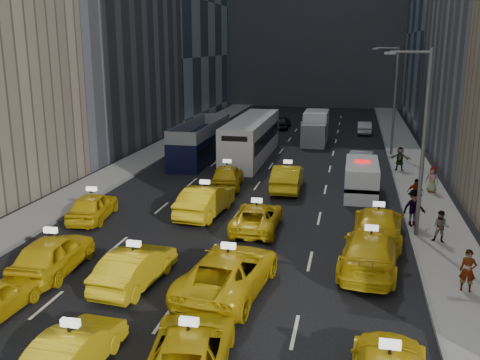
# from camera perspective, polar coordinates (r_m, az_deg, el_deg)

# --- Properties ---
(ground) EXTENTS (160.00, 160.00, 0.00)m
(ground) POSITION_cam_1_polar(r_m,az_deg,el_deg) (17.60, -10.34, -17.32)
(ground) COLOR black
(ground) RESTS_ON ground
(sidewalk_west) EXTENTS (3.00, 90.00, 0.15)m
(sidewalk_west) POSITION_cam_1_polar(r_m,az_deg,el_deg) (43.11, -10.84, 1.92)
(sidewalk_west) COLOR gray
(sidewalk_west) RESTS_ON ground
(sidewalk_east) EXTENTS (3.00, 90.00, 0.15)m
(sidewalk_east) POSITION_cam_1_polar(r_m,az_deg,el_deg) (40.07, 18.09, 0.52)
(sidewalk_east) COLOR gray
(sidewalk_east) RESTS_ON ground
(curb_west) EXTENTS (0.15, 90.00, 0.18)m
(curb_west) POSITION_cam_1_polar(r_m,az_deg,el_deg) (42.57, -9.03, 1.86)
(curb_west) COLOR slate
(curb_west) RESTS_ON ground
(curb_east) EXTENTS (0.15, 90.00, 0.18)m
(curb_east) POSITION_cam_1_polar(r_m,az_deg,el_deg) (39.93, 16.03, 0.65)
(curb_east) COLOR slate
(curb_east) RESTS_ON ground
(streetlight_near) EXTENTS (2.15, 0.22, 9.00)m
(streetlight_near) POSITION_cam_1_polar(r_m,az_deg,el_deg) (26.31, 18.80, 4.29)
(streetlight_near) COLOR #595B60
(streetlight_near) RESTS_ON ground
(streetlight_far) EXTENTS (2.15, 0.22, 9.00)m
(streetlight_far) POSITION_cam_1_polar(r_m,az_deg,el_deg) (46.07, 16.06, 8.52)
(streetlight_far) COLOR #595B60
(streetlight_far) RESTS_ON ground
(taxi_5) EXTENTS (1.65, 4.19, 1.36)m
(taxi_5) POSITION_cam_1_polar(r_m,az_deg,el_deg) (16.67, -17.40, -17.03)
(taxi_5) COLOR yellow
(taxi_5) RESTS_ON ground
(taxi_6) EXTENTS (2.93, 5.23, 1.38)m
(taxi_6) POSITION_cam_1_polar(r_m,az_deg,el_deg) (16.05, -5.38, -17.63)
(taxi_6) COLOR yellow
(taxi_6) RESTS_ON ground
(taxi_8) EXTENTS (2.16, 4.88, 1.63)m
(taxi_8) POSITION_cam_1_polar(r_m,az_deg,el_deg) (23.37, -19.35, -7.46)
(taxi_8) COLOR yellow
(taxi_8) RESTS_ON ground
(taxi_9) EXTENTS (2.02, 4.70, 1.50)m
(taxi_9) POSITION_cam_1_polar(r_m,az_deg,el_deg) (21.41, -11.14, -9.10)
(taxi_9) COLOR yellow
(taxi_9) RESTS_ON ground
(taxi_10) EXTENTS (3.37, 6.17, 1.64)m
(taxi_10) POSITION_cam_1_polar(r_m,az_deg,el_deg) (20.47, -1.23, -9.74)
(taxi_10) COLOR yellow
(taxi_10) RESTS_ON ground
(taxi_11) EXTENTS (2.86, 5.90, 1.65)m
(taxi_11) POSITION_cam_1_polar(r_m,az_deg,el_deg) (22.91, 13.71, -7.45)
(taxi_11) COLOR yellow
(taxi_11) RESTS_ON ground
(taxi_12) EXTENTS (2.34, 4.58, 1.49)m
(taxi_12) POSITION_cam_1_polar(r_m,az_deg,el_deg) (29.60, -15.44, -2.72)
(taxi_12) COLOR yellow
(taxi_12) RESTS_ON ground
(taxi_13) EXTENTS (2.26, 5.24, 1.68)m
(taxi_13) POSITION_cam_1_polar(r_m,az_deg,el_deg) (29.28, -3.74, -2.21)
(taxi_13) COLOR yellow
(taxi_13) RESTS_ON ground
(taxi_14) EXTENTS (2.29, 4.85, 1.34)m
(taxi_14) POSITION_cam_1_polar(r_m,az_deg,el_deg) (27.03, 1.79, -3.99)
(taxi_14) COLOR yellow
(taxi_14) RESTS_ON ground
(taxi_15) EXTENTS (2.59, 5.69, 1.62)m
(taxi_15) POSITION_cam_1_polar(r_m,az_deg,el_deg) (26.32, 14.46, -4.65)
(taxi_15) COLOR yellow
(taxi_15) RESTS_ON ground
(taxi_16) EXTENTS (2.36, 4.80, 1.57)m
(taxi_16) POSITION_cam_1_polar(r_m,az_deg,el_deg) (34.79, -1.37, 0.41)
(taxi_16) COLOR yellow
(taxi_16) RESTS_ON ground
(taxi_17) EXTENTS (1.84, 5.04, 1.65)m
(taxi_17) POSITION_cam_1_polar(r_m,az_deg,el_deg) (34.40, 5.09, 0.26)
(taxi_17) COLOR yellow
(taxi_17) RESTS_ON ground
(nypd_van) EXTENTS (2.67, 5.39, 2.22)m
(nypd_van) POSITION_cam_1_polar(r_m,az_deg,el_deg) (33.96, 12.82, 0.08)
(nypd_van) COLOR silver
(nypd_van) RESTS_ON ground
(double_decker) EXTENTS (3.82, 10.73, 3.05)m
(double_decker) POSITION_cam_1_polar(r_m,az_deg,el_deg) (43.32, -4.20, 4.14)
(double_decker) COLOR black
(double_decker) RESTS_ON ground
(city_bus) EXTENTS (2.70, 12.78, 3.30)m
(city_bus) POSITION_cam_1_polar(r_m,az_deg,el_deg) (43.74, 1.22, 4.44)
(city_bus) COLOR silver
(city_bus) RESTS_ON ground
(box_truck) EXTENTS (2.46, 6.47, 2.92)m
(box_truck) POSITION_cam_1_polar(r_m,az_deg,el_deg) (51.19, 8.04, 5.52)
(box_truck) COLOR silver
(box_truck) RESTS_ON ground
(misc_car_0) EXTENTS (2.10, 4.81, 1.54)m
(misc_car_0) POSITION_cam_1_polar(r_m,az_deg,el_deg) (40.65, 12.83, 2.07)
(misc_car_0) COLOR #95969C
(misc_car_0) RESTS_ON ground
(misc_car_1) EXTENTS (2.66, 5.07, 1.36)m
(misc_car_1) POSITION_cam_1_polar(r_m,az_deg,el_deg) (55.29, -2.17, 5.52)
(misc_car_1) COLOR black
(misc_car_1) RESTS_ON ground
(misc_car_2) EXTENTS (2.42, 4.97, 1.39)m
(misc_car_2) POSITION_cam_1_polar(r_m,az_deg,el_deg) (62.31, 7.58, 6.43)
(misc_car_2) COLOR slate
(misc_car_2) RESTS_ON ground
(misc_car_3) EXTENTS (1.69, 4.20, 1.43)m
(misc_car_3) POSITION_cam_1_polar(r_m,az_deg,el_deg) (59.50, 4.48, 6.15)
(misc_car_3) COLOR black
(misc_car_3) RESTS_ON ground
(misc_car_4) EXTENTS (1.44, 4.02, 1.32)m
(misc_car_4) POSITION_cam_1_polar(r_m,az_deg,el_deg) (57.37, 13.11, 5.46)
(misc_car_4) COLOR #A9ABB1
(misc_car_4) RESTS_ON ground
(pedestrian_0) EXTENTS (0.65, 0.49, 1.62)m
(pedestrian_0) POSITION_cam_1_polar(r_m,az_deg,el_deg) (21.92, 23.13, -8.88)
(pedestrian_0) COLOR gray
(pedestrian_0) RESTS_ON sidewalk_east
(pedestrian_1) EXTENTS (0.83, 0.61, 1.53)m
(pedestrian_1) POSITION_cam_1_polar(r_m,az_deg,el_deg) (26.61, 20.64, -4.69)
(pedestrian_1) COLOR gray
(pedestrian_1) RESTS_ON sidewalk_east
(pedestrian_2) EXTENTS (1.34, 0.98, 1.92)m
(pedestrian_2) POSITION_cam_1_polar(r_m,az_deg,el_deg) (28.46, 18.07, -2.84)
(pedestrian_2) COLOR gray
(pedestrian_2) RESTS_ON sidewalk_east
(pedestrian_3) EXTENTS (0.93, 0.44, 1.57)m
(pedestrian_3) POSITION_cam_1_polar(r_m,az_deg,el_deg) (32.11, 18.20, -1.24)
(pedestrian_3) COLOR gray
(pedestrian_3) RESTS_ON sidewalk_east
(pedestrian_4) EXTENTS (0.89, 0.68, 1.62)m
(pedestrian_4) POSITION_cam_1_polar(r_m,az_deg,el_deg) (35.34, 19.83, 0.05)
(pedestrian_4) COLOR gray
(pedestrian_4) RESTS_ON sidewalk_east
(pedestrian_5) EXTENTS (1.65, 0.71, 1.72)m
(pedestrian_5) POSITION_cam_1_polar(r_m,az_deg,el_deg) (40.71, 16.68, 2.19)
(pedestrian_5) COLOR gray
(pedestrian_5) RESTS_ON sidewalk_east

